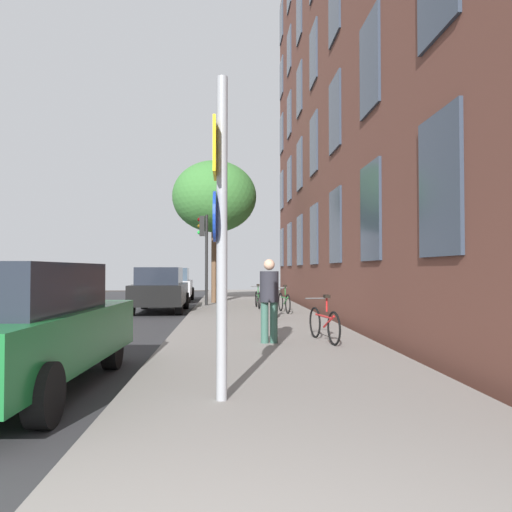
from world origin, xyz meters
TOP-DOWN VIEW (x-y plane):
  - ground_plane at (-2.40, 15.00)m, footprint 41.80×41.80m
  - road_asphalt at (-4.50, 15.00)m, footprint 7.00×38.00m
  - sidewalk at (1.10, 15.00)m, footprint 4.20×38.00m
  - building_facade at (3.69, 14.50)m, footprint 0.56×27.00m
  - sign_post at (0.17, 3.83)m, footprint 0.16×0.60m
  - traffic_light at (-0.68, 18.36)m, footprint 0.43×0.24m
  - tree_near at (-0.31, 20.04)m, footprint 3.67×3.67m
  - bicycle_0 at (2.18, 8.15)m, footprint 0.45×1.71m
  - bicycle_1 at (1.69, 13.11)m, footprint 0.48×1.76m
  - bicycle_2 at (2.16, 14.86)m, footprint 0.42×1.65m
  - bicycle_3 at (1.39, 16.84)m, footprint 0.42×1.67m
  - pedestrian_0 at (1.07, 8.01)m, footprint 0.51×0.51m
  - car_0 at (-2.33, 4.68)m, footprint 1.96×4.55m
  - car_1 at (-2.17, 16.57)m, footprint 1.89×4.32m
  - car_2 at (-2.39, 22.54)m, footprint 1.98×4.06m

SIDE VIEW (x-z plane):
  - ground_plane at x=-2.40m, z-range 0.00..0.00m
  - road_asphalt at x=-4.50m, z-range 0.00..0.01m
  - sidewalk at x=1.10m, z-range 0.00..0.12m
  - bicycle_3 at x=1.39m, z-range 0.02..0.91m
  - bicycle_2 at x=2.16m, z-range 0.02..0.94m
  - bicycle_0 at x=2.18m, z-range 0.02..0.95m
  - bicycle_1 at x=1.69m, z-range 0.01..0.98m
  - car_2 at x=-2.39m, z-range 0.03..1.65m
  - car_1 at x=-2.17m, z-range 0.03..1.65m
  - car_0 at x=-2.33m, z-range 0.03..1.65m
  - pedestrian_0 at x=1.07m, z-range 0.24..1.87m
  - sign_post at x=0.17m, z-range 0.30..3.87m
  - traffic_light at x=-0.68m, z-range 0.79..4.43m
  - tree_near at x=-0.31m, z-range 1.64..7.82m
  - building_facade at x=3.69m, z-range 0.02..17.63m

